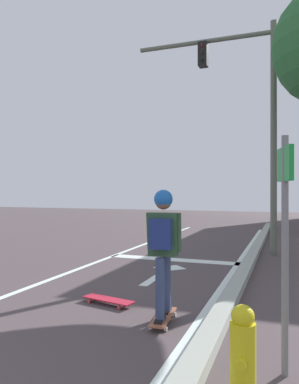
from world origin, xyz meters
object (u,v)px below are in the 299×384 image
object	(u,v)px
traffic_signal_mast	(245,102)
fire_hydrant	(243,353)
spare_skateboard	(108,300)
street_sign_post	(285,218)
skater	(163,238)
skateboard	(163,317)

from	to	relation	value
traffic_signal_mast	fire_hydrant	xyz separation A→B (m)	(0.69, -6.92, -3.56)
spare_skateboard	traffic_signal_mast	world-z (taller)	traffic_signal_mast
street_sign_post	fire_hydrant	xyz separation A→B (m)	(-0.30, -0.52, -1.01)
spare_skateboard	fire_hydrant	xyz separation A→B (m)	(2.06, -1.80, 0.30)
traffic_signal_mast	street_sign_post	distance (m)	6.96
spare_skateboard	street_sign_post	distance (m)	3.00
street_sign_post	skater	bearing A→B (deg)	149.21
skateboard	skater	distance (m)	0.98
skater	skateboard	bearing A→B (deg)	95.08
street_sign_post	fire_hydrant	world-z (taller)	street_sign_post
traffic_signal_mast	fire_hydrant	size ratio (longest dim) A/B	8.01
skateboard	traffic_signal_mast	xyz separation A→B (m)	(0.41, 5.55, 3.86)
skater	fire_hydrant	xyz separation A→B (m)	(1.10, -1.36, -0.68)
skateboard	street_sign_post	size ratio (longest dim) A/B	0.37
traffic_signal_mast	spare_skateboard	bearing A→B (deg)	-105.06
skater	fire_hydrant	world-z (taller)	skater
skateboard	spare_skateboard	xyz separation A→B (m)	(-0.97, 0.43, -0.00)
spare_skateboard	street_sign_post	size ratio (longest dim) A/B	0.39
skater	traffic_signal_mast	size ratio (longest dim) A/B	0.26
spare_skateboard	fire_hydrant	distance (m)	2.76
traffic_signal_mast	fire_hydrant	distance (m)	7.82
street_sign_post	traffic_signal_mast	bearing A→B (deg)	98.79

